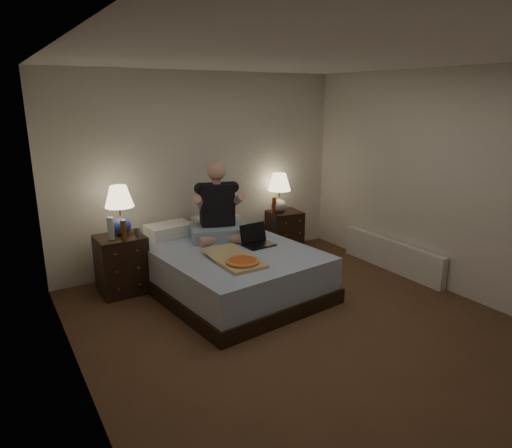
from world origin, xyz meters
TOP-DOWN VIEW (x-y plane):
  - floor at (0.00, 0.00)m, footprint 4.00×4.50m
  - ceiling at (0.00, 0.00)m, footprint 4.00×4.50m
  - wall_back at (0.00, 2.25)m, footprint 4.00×0.00m
  - wall_left at (-2.00, 0.00)m, footprint 0.00×4.50m
  - wall_right at (2.00, 0.00)m, footprint 0.00×4.50m
  - bed at (-0.18, 1.22)m, footprint 1.78×2.24m
  - nightstand_left at (-1.25, 1.80)m, footprint 0.53×0.48m
  - nightstand_right at (1.18, 2.05)m, footprint 0.50×0.46m
  - lamp_left at (-1.20, 1.88)m, footprint 0.39×0.39m
  - lamp_right at (1.08, 2.05)m, footprint 0.40×0.40m
  - water_bottle at (-1.35, 1.74)m, footprint 0.07×0.07m
  - soda_can at (-1.07, 1.71)m, footprint 0.07×0.07m
  - beer_bottle_left at (-1.24, 1.62)m, footprint 0.06×0.06m
  - beer_bottle_right at (0.99, 2.03)m, footprint 0.06×0.06m
  - person at (-0.12, 1.57)m, footprint 0.78×0.69m
  - laptop at (0.16, 1.09)m, footprint 0.36×0.30m
  - pizza_box at (-0.33, 0.62)m, footprint 0.41×0.77m
  - radiator at (1.93, 0.68)m, footprint 0.10×1.60m

SIDE VIEW (x-z plane):
  - floor at x=0.00m, z-range 0.00..0.00m
  - radiator at x=1.93m, z-range 0.00..0.40m
  - bed at x=-0.18m, z-range 0.00..0.52m
  - nightstand_right at x=1.18m, z-range 0.00..0.59m
  - nightstand_left at x=-1.25m, z-range 0.00..0.67m
  - pizza_box at x=-0.33m, z-range 0.52..0.60m
  - laptop at x=0.16m, z-range 0.52..0.76m
  - beer_bottle_right at x=0.99m, z-range 0.59..0.82m
  - soda_can at x=-1.07m, z-range 0.67..0.77m
  - beer_bottle_left at x=-1.24m, z-range 0.67..0.90m
  - water_bottle at x=-1.35m, z-range 0.67..0.92m
  - lamp_right at x=1.08m, z-range 0.59..1.15m
  - lamp_left at x=-1.20m, z-range 0.67..1.23m
  - person at x=-0.12m, z-range 0.52..1.45m
  - wall_back at x=0.00m, z-range 0.00..2.50m
  - wall_left at x=-2.00m, z-range 0.00..2.50m
  - wall_right at x=2.00m, z-range 0.00..2.50m
  - ceiling at x=0.00m, z-range 2.50..2.50m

